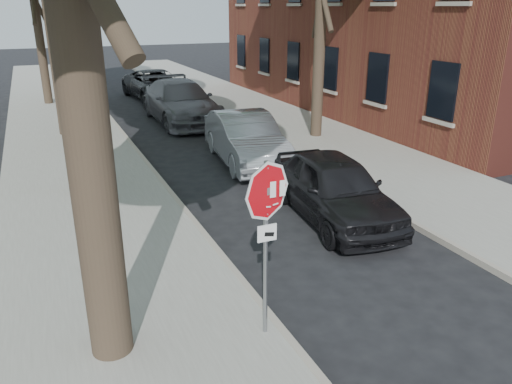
{
  "coord_description": "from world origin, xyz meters",
  "views": [
    {
      "loc": [
        -3.3,
        -5.55,
        4.58
      ],
      "look_at": [
        -0.55,
        0.66,
        2.05
      ],
      "focal_mm": 35.0,
      "sensor_mm": 36.0,
      "label": 1
    }
  ],
  "objects_px": {
    "stop_sign": "(267,217)",
    "car_d": "(156,85)",
    "car_c": "(181,102)",
    "car_a": "(335,188)",
    "car_b": "(246,139)"
  },
  "relations": [
    {
      "from": "stop_sign",
      "to": "car_a",
      "type": "height_order",
      "value": "stop_sign"
    },
    {
      "from": "stop_sign",
      "to": "car_b",
      "type": "relative_size",
      "value": 0.56
    },
    {
      "from": "car_b",
      "to": "car_d",
      "type": "relative_size",
      "value": 0.88
    },
    {
      "from": "car_b",
      "to": "stop_sign",
      "type": "bearing_deg",
      "value": -104.74
    },
    {
      "from": "car_a",
      "to": "car_b",
      "type": "relative_size",
      "value": 0.93
    },
    {
      "from": "stop_sign",
      "to": "car_d",
      "type": "xyz_separation_m",
      "value": [
        3.3,
        20.63,
        -1.21
      ]
    },
    {
      "from": "stop_sign",
      "to": "car_c",
      "type": "height_order",
      "value": "stop_sign"
    },
    {
      "from": "stop_sign",
      "to": "car_d",
      "type": "height_order",
      "value": "stop_sign"
    },
    {
      "from": "car_b",
      "to": "car_d",
      "type": "distance_m",
      "value": 12.4
    },
    {
      "from": "car_c",
      "to": "car_d",
      "type": "height_order",
      "value": "car_c"
    },
    {
      "from": "stop_sign",
      "to": "car_a",
      "type": "bearing_deg",
      "value": 46.03
    },
    {
      "from": "car_c",
      "to": "car_d",
      "type": "distance_m",
      "value": 5.89
    },
    {
      "from": "stop_sign",
      "to": "car_c",
      "type": "bearing_deg",
      "value": 78.7
    },
    {
      "from": "stop_sign",
      "to": "car_b",
      "type": "height_order",
      "value": "stop_sign"
    },
    {
      "from": "car_a",
      "to": "car_c",
      "type": "relative_size",
      "value": 0.75
    }
  ]
}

